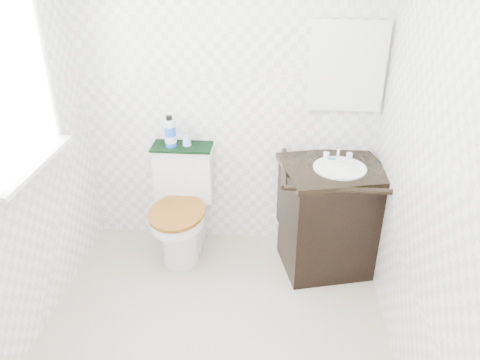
# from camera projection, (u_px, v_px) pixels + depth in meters

# --- Properties ---
(floor) EXTENTS (2.40, 2.40, 0.00)m
(floor) POSITION_uv_depth(u_px,v_px,m) (211.00, 345.00, 2.88)
(floor) COLOR beige
(floor) RESTS_ON ground
(wall_back) EXTENTS (2.40, 0.00, 2.40)m
(wall_back) POSITION_uv_depth(u_px,v_px,m) (229.00, 98.00, 3.39)
(wall_back) COLOR white
(wall_back) RESTS_ON ground
(wall_right) EXTENTS (0.00, 2.40, 2.40)m
(wall_right) POSITION_uv_depth(u_px,v_px,m) (431.00, 180.00, 2.25)
(wall_right) COLOR white
(wall_right) RESTS_ON ground
(window) EXTENTS (0.02, 0.70, 0.90)m
(window) POSITION_uv_depth(u_px,v_px,m) (8.00, 84.00, 2.46)
(window) COLOR white
(window) RESTS_ON wall_left
(mirror) EXTENTS (0.50, 0.02, 0.60)m
(mirror) POSITION_uv_depth(u_px,v_px,m) (347.00, 67.00, 3.19)
(mirror) COLOR silver
(mirror) RESTS_ON wall_back
(toilet) EXTENTS (0.46, 0.63, 0.84)m
(toilet) POSITION_uv_depth(u_px,v_px,m) (182.00, 211.00, 3.59)
(toilet) COLOR white
(toilet) RESTS_ON floor
(vanity) EXTENTS (0.83, 0.75, 0.92)m
(vanity) POSITION_uv_depth(u_px,v_px,m) (330.00, 214.00, 3.42)
(vanity) COLOR black
(vanity) RESTS_ON floor
(trash_bin) EXTENTS (0.21, 0.18, 0.26)m
(trash_bin) POSITION_uv_depth(u_px,v_px,m) (285.00, 231.00, 3.76)
(trash_bin) COLOR silver
(trash_bin) RESTS_ON floor
(towel) EXTENTS (0.45, 0.22, 0.02)m
(towel) POSITION_uv_depth(u_px,v_px,m) (182.00, 147.00, 3.48)
(towel) COLOR black
(towel) RESTS_ON toilet
(mouthwash_bottle) EXTENTS (0.08, 0.08, 0.24)m
(mouthwash_bottle) POSITION_uv_depth(u_px,v_px,m) (170.00, 132.00, 3.41)
(mouthwash_bottle) COLOR blue
(mouthwash_bottle) RESTS_ON towel
(cup) EXTENTS (0.06, 0.06, 0.08)m
(cup) POSITION_uv_depth(u_px,v_px,m) (187.00, 140.00, 3.46)
(cup) COLOR #97BDF8
(cup) RESTS_ON towel
(soap_bar) EXTENTS (0.08, 0.05, 0.02)m
(soap_bar) POSITION_uv_depth(u_px,v_px,m) (331.00, 159.00, 3.33)
(soap_bar) COLOR #17666E
(soap_bar) RESTS_ON vanity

